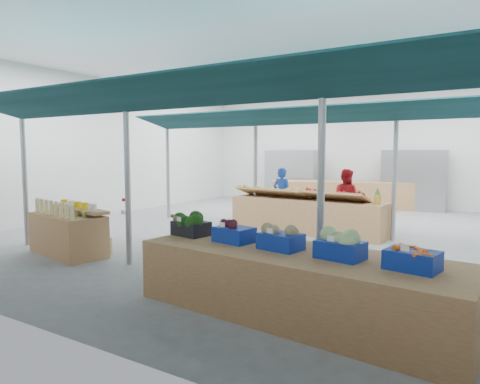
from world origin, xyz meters
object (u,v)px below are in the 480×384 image
(veg_counter, at_px, (296,283))
(fruit_counter, at_px, (307,216))
(vendor_left, at_px, (282,195))
(bottle_shelf, at_px, (70,232))
(vendor_right, at_px, (345,199))

(veg_counter, xyz_separation_m, fruit_counter, (-1.95, 5.03, 0.02))
(fruit_counter, distance_m, vendor_left, 1.67)
(bottle_shelf, bearing_deg, fruit_counter, 67.55)
(fruit_counter, relative_size, vendor_right, 2.50)
(bottle_shelf, distance_m, fruit_counter, 5.37)
(bottle_shelf, bearing_deg, veg_counter, 5.05)
(bottle_shelf, xyz_separation_m, veg_counter, (4.97, -0.58, -0.04))
(vendor_left, relative_size, vendor_right, 1.00)
(veg_counter, bearing_deg, vendor_right, 107.50)
(fruit_counter, bearing_deg, bottle_shelf, -121.09)
(veg_counter, bearing_deg, fruit_counter, 116.27)
(veg_counter, relative_size, fruit_counter, 1.04)
(bottle_shelf, relative_size, vendor_right, 1.22)
(bottle_shelf, xyz_separation_m, vendor_right, (3.62, 5.55, 0.34))
(veg_counter, distance_m, vendor_left, 6.90)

